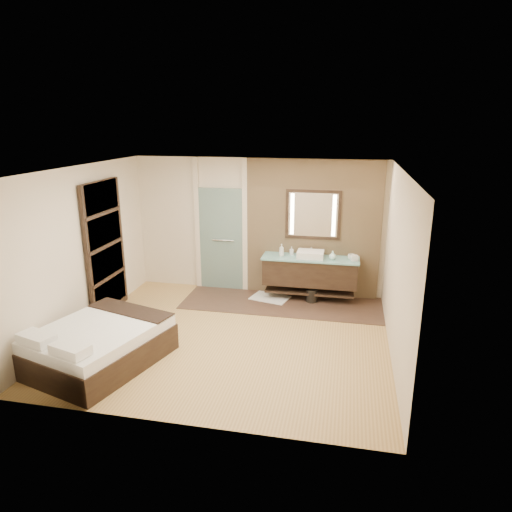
% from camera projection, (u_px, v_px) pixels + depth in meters
% --- Properties ---
extents(floor, '(5.00, 5.00, 0.00)m').
position_uv_depth(floor, '(230.00, 338.00, 7.39)').
color(floor, '#A37B44').
rests_on(floor, ground).
extents(tile_strip, '(3.80, 1.30, 0.01)m').
position_uv_depth(tile_strip, '(282.00, 303.00, 8.78)').
color(tile_strip, '#3E2921').
rests_on(tile_strip, floor).
extents(stone_wall, '(2.60, 0.08, 2.70)m').
position_uv_depth(stone_wall, '(313.00, 229.00, 8.88)').
color(stone_wall, tan).
rests_on(stone_wall, floor).
extents(vanity, '(1.85, 0.55, 0.88)m').
position_uv_depth(vanity, '(310.00, 271.00, 8.82)').
color(vanity, black).
rests_on(vanity, stone_wall).
extents(mirror_unit, '(1.06, 0.04, 0.96)m').
position_uv_depth(mirror_unit, '(313.00, 215.00, 8.74)').
color(mirror_unit, black).
rests_on(mirror_unit, stone_wall).
extents(frosted_door, '(1.10, 0.12, 2.70)m').
position_uv_depth(frosted_door, '(221.00, 235.00, 9.28)').
color(frosted_door, '#9CC5BF').
rests_on(frosted_door, floor).
extents(shoji_partition, '(0.06, 1.20, 2.40)m').
position_uv_depth(shoji_partition, '(106.00, 248.00, 8.08)').
color(shoji_partition, black).
rests_on(shoji_partition, floor).
extents(bed, '(1.90, 2.15, 0.70)m').
position_uv_depth(bed, '(98.00, 345.00, 6.54)').
color(bed, black).
rests_on(bed, floor).
extents(bath_mat, '(0.82, 0.67, 0.02)m').
position_uv_depth(bath_mat, '(270.00, 298.00, 9.01)').
color(bath_mat, silver).
rests_on(bath_mat, floor).
extents(waste_bin, '(0.28, 0.28, 0.27)m').
position_uv_depth(waste_bin, '(312.00, 296.00, 8.81)').
color(waste_bin, black).
rests_on(waste_bin, floor).
extents(tissue_box, '(0.15, 0.15, 0.10)m').
position_uv_depth(tissue_box, '(354.00, 258.00, 8.53)').
color(tissue_box, silver).
rests_on(tissue_box, vanity).
extents(soap_bottle_a, '(0.11, 0.11, 0.24)m').
position_uv_depth(soap_bottle_a, '(282.00, 250.00, 8.78)').
color(soap_bottle_a, silver).
rests_on(soap_bottle_a, vanity).
extents(soap_bottle_b, '(0.08, 0.08, 0.16)m').
position_uv_depth(soap_bottle_b, '(292.00, 251.00, 8.89)').
color(soap_bottle_b, '#B2B2B2').
rests_on(soap_bottle_b, vanity).
extents(soap_bottle_c, '(0.14, 0.14, 0.16)m').
position_uv_depth(soap_bottle_c, '(333.00, 255.00, 8.59)').
color(soap_bottle_c, '#C3F6F0').
rests_on(soap_bottle_c, vanity).
extents(cup, '(0.15, 0.15, 0.10)m').
position_uv_depth(cup, '(351.00, 257.00, 8.59)').
color(cup, silver).
rests_on(cup, vanity).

